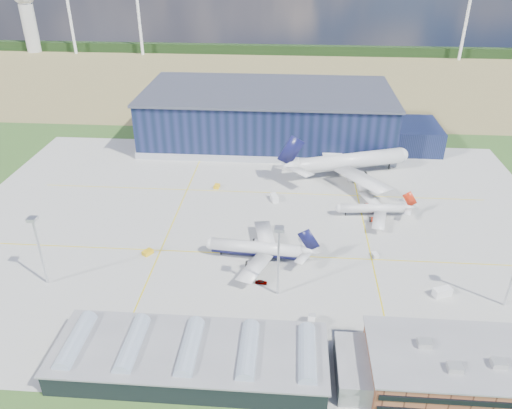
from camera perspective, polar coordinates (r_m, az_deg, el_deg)
name	(u,v)px	position (r m, az deg, el deg)	size (l,w,h in m)	color
ground	(252,238)	(174.46, -0.44, -3.86)	(600.00, 600.00, 0.00)	#264D1D
apron	(254,223)	(182.93, -0.18, -2.18)	(220.00, 160.00, 0.08)	#A5A5A0
farmland	(277,78)	(378.61, 2.40, 14.28)	(600.00, 220.00, 0.01)	olive
treeline	(281,50)	(455.71, 2.82, 17.25)	(600.00, 8.00, 8.00)	black
horizon_dressing	(59,12)	(489.45, -21.63, 19.81)	(440.20, 18.00, 70.00)	white
hangar	(273,118)	(255.18, 1.97, 9.85)	(145.00, 62.00, 26.10)	black
ops_building	(467,369)	(131.21, 22.95, -16.93)	(46.00, 23.00, 10.90)	brown
glass_concourse	(205,358)	(126.36, -5.86, -17.00)	(78.00, 23.00, 8.60)	black
light_mast_west	(37,240)	(158.07, -23.72, -3.76)	(2.60, 2.60, 23.00)	silver
light_mast_center	(279,250)	(140.48, 2.60, -5.27)	(2.60, 2.60, 23.00)	silver
airliner_navy	(256,242)	(160.88, 0.04, -4.32)	(38.09, 37.26, 12.42)	silver
airliner_red	(373,204)	(190.39, 13.18, 0.05)	(30.91, 30.24, 10.08)	silver
airliner_widebody	(351,153)	(219.74, 10.77, 5.77)	(62.42, 61.06, 20.35)	silver
gse_tug_b	(148,252)	(169.60, -12.27, -5.37)	(2.26, 3.39, 1.47)	gold
gse_cart_a	(375,255)	(169.37, 13.46, -5.63)	(1.79, 2.69, 1.16)	silver
gse_van_b	(274,198)	(198.08, 2.10, 0.76)	(2.34, 5.11, 2.34)	silver
gse_tug_c	(217,186)	(208.70, -4.50, 2.07)	(2.03, 3.25, 1.42)	gold
gse_van_c	(442,292)	(157.93, 20.51, -9.35)	(2.54, 5.29, 2.54)	silver
airstair	(311,323)	(138.58, 6.35, -13.31)	(1.87, 4.67, 2.99)	silver
car_a	(261,282)	(152.96, 0.59, -8.86)	(1.49, 3.70, 1.26)	#99999E
car_b	(350,340)	(136.73, 10.66, -14.95)	(1.15, 3.29, 1.08)	#99999E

